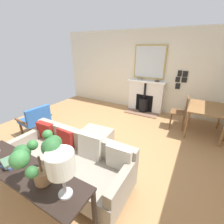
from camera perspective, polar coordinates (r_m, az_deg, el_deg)
ground_plane at (r=3.71m, az=-5.94°, el=-11.81°), size 5.51×5.99×0.01m
wall_left at (r=5.57m, az=10.48°, el=14.36°), size 0.12×5.99×2.61m
fireplace at (r=5.46m, az=12.07°, el=5.08°), size 0.66×1.24×1.05m
mirror_over_mantel at (r=5.36m, az=13.59°, el=17.31°), size 0.04×1.01×1.03m
mantel_bowl_near at (r=5.42m, az=10.28°, el=11.76°), size 0.16×0.16×0.05m
mantel_bowl_far at (r=5.26m, az=16.23°, el=10.85°), size 0.14×0.14×0.04m
sofa at (r=2.79m, az=-14.70°, el=-17.02°), size 0.85×2.10×0.82m
ottoman at (r=3.58m, az=-5.97°, el=-8.84°), size 0.61×0.72×0.36m
armchair_accent at (r=4.29m, az=-26.11°, el=-2.15°), size 0.73×0.64×0.78m
console_table at (r=2.27m, az=-29.10°, el=-19.43°), size 0.43×1.79×0.76m
table_lamp_far_end at (r=1.53m, az=-18.22°, el=-17.69°), size 0.26×0.26×0.50m
potted_plant at (r=1.73m, az=-25.38°, el=-14.07°), size 0.49×0.49×0.57m
book_stack at (r=2.35m, az=-32.46°, el=-14.89°), size 0.28×0.25×0.08m
dining_table at (r=4.51m, az=31.39°, el=0.46°), size 1.08×0.83×0.73m
dining_chair_near_fireplace at (r=4.54m, az=24.30°, el=0.70°), size 0.43×0.43×0.91m
photo_gallery_row at (r=5.23m, az=23.92°, el=11.06°), size 0.02×0.32×0.56m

